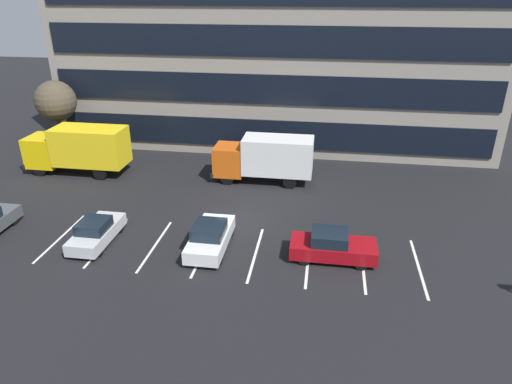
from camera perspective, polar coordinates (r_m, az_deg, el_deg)
name	(u,v)px	position (r m, az deg, el deg)	size (l,w,h in m)	color
ground_plane	(242,220)	(27.86, -1.76, -3.55)	(120.00, 120.00, 0.00)	black
office_building	(277,56)	(42.75, 2.66, 16.59)	(36.38, 13.32, 14.40)	gray
lot_markings	(230,252)	(24.79, -3.29, -7.43)	(19.74, 5.40, 0.01)	silver
box_truck_orange	(265,157)	(32.63, 1.16, 4.38)	(7.14, 2.37, 3.31)	#D85914
box_truck_yellow_all	(78,148)	(36.62, -21.27, 5.18)	(7.66, 2.54, 3.55)	yellow
sedan_maroon	(332,246)	(24.13, 9.49, -6.68)	(4.42, 1.85, 1.58)	maroon
sedan_white	(210,237)	(24.76, -5.73, -5.57)	(1.84, 4.41, 1.58)	white
sedan_silver	(96,232)	(26.70, -19.31, -4.72)	(1.70, 4.05, 1.45)	silver
bare_tree	(56,101)	(40.93, -23.72, 10.33)	(3.26, 3.26, 6.12)	#473323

